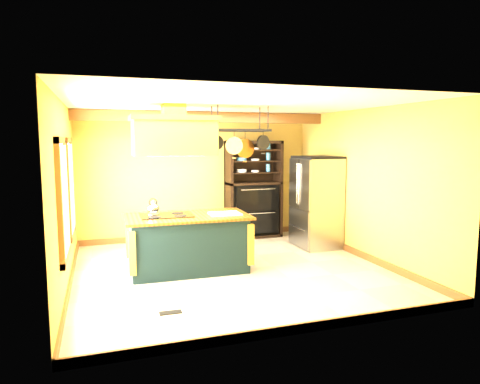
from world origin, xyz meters
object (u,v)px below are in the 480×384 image
refrigerator (316,204)px  hutch (253,199)px  pot_rack (240,136)px  kitchen_island (188,242)px  range_hood (174,134)px

refrigerator → hutch: size_ratio=0.84×
hutch → pot_rack: bearing=-115.5°
refrigerator → kitchen_island: bearing=-164.2°
range_hood → refrigerator: (2.97, 0.78, -1.37)m
range_hood → hutch: bearing=44.5°
kitchen_island → range_hood: range_hood is taller
kitchen_island → range_hood: (-0.20, -0.00, 1.77)m
range_hood → kitchen_island: bearing=0.2°
kitchen_island → refrigerator: refrigerator is taller
kitchen_island → refrigerator: 2.91m
range_hood → refrigerator: 3.36m
kitchen_island → pot_rack: size_ratio=2.00×
kitchen_island → hutch: (1.88, 2.04, 0.37)m
pot_rack → hutch: (0.97, 2.03, -1.37)m
pot_rack → refrigerator: pot_rack is taller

